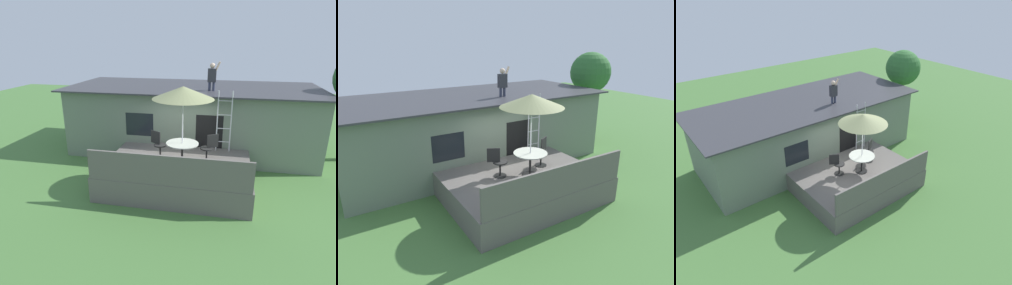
% 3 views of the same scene
% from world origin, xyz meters
% --- Properties ---
extents(ground_plane, '(40.00, 40.00, 0.00)m').
position_xyz_m(ground_plane, '(0.00, 0.00, 0.00)').
color(ground_plane, '#477538').
extents(house, '(10.50, 4.50, 2.78)m').
position_xyz_m(house, '(0.00, 3.60, 1.39)').
color(house, slate).
rests_on(house, ground).
extents(deck, '(4.74, 3.49, 0.80)m').
position_xyz_m(deck, '(0.00, 0.00, 0.40)').
color(deck, '#605B56').
rests_on(deck, ground).
extents(deck_railing, '(4.64, 0.08, 0.90)m').
position_xyz_m(deck_railing, '(0.00, -1.70, 1.25)').
color(deck_railing, '#605B56').
rests_on(deck_railing, deck).
extents(patio_table, '(1.04, 1.04, 0.74)m').
position_xyz_m(patio_table, '(0.17, -0.16, 1.39)').
color(patio_table, black).
rests_on(patio_table, deck).
extents(patio_umbrella, '(1.90, 1.90, 2.54)m').
position_xyz_m(patio_umbrella, '(0.17, -0.16, 3.15)').
color(patio_umbrella, silver).
rests_on(patio_umbrella, deck).
extents(step_ladder, '(0.52, 0.04, 2.20)m').
position_xyz_m(step_ladder, '(1.42, 1.37, 1.90)').
color(step_ladder, silver).
rests_on(step_ladder, deck).
extents(person_figure, '(0.47, 0.20, 1.11)m').
position_xyz_m(person_figure, '(0.86, 2.62, 3.38)').
color(person_figure, '#33384C').
rests_on(person_figure, house).
extents(patio_chair_left, '(0.58, 0.44, 0.92)m').
position_xyz_m(patio_chair_left, '(-0.72, 0.30, 1.26)').
color(patio_chair_left, black).
rests_on(patio_chair_left, deck).
extents(patio_chair_right, '(0.58, 0.44, 0.92)m').
position_xyz_m(patio_chair_right, '(0.99, 0.30, 1.26)').
color(patio_chair_right, black).
rests_on(patio_chair_right, deck).
extents(backyard_tree, '(1.94, 1.94, 4.27)m').
position_xyz_m(backyard_tree, '(6.34, 3.45, 3.23)').
color(backyard_tree, brown).
rests_on(backyard_tree, ground).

